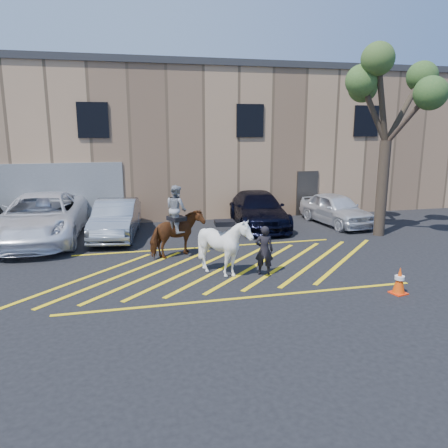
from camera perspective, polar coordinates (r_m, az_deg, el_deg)
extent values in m
plane|color=black|center=(13.97, -0.40, -5.42)|extent=(90.00, 90.00, 0.00)
imported|color=white|center=(18.23, -22.78, 0.77)|extent=(3.29, 6.59, 1.79)
imported|color=#91969E|center=(17.88, -13.94, 0.66)|extent=(2.17, 4.67, 1.48)
imported|color=black|center=(19.37, 4.48, 1.90)|extent=(2.58, 5.30, 1.49)
imported|color=white|center=(20.30, 14.39, 1.92)|extent=(2.19, 4.31, 1.41)
imported|color=black|center=(12.98, 5.27, -3.45)|extent=(0.63, 0.51, 1.49)
cube|color=tan|center=(25.14, -6.70, 10.61)|extent=(32.00, 10.00, 7.00)
cube|color=#2D2D30|center=(25.29, -6.92, 18.91)|extent=(32.20, 10.20, 0.30)
cube|color=black|center=(19.94, -16.76, 12.87)|extent=(1.30, 0.08, 1.50)
cube|color=black|center=(20.79, 3.41, 13.32)|extent=(1.30, 0.08, 1.50)
cube|color=black|center=(23.24, 18.09, 12.66)|extent=(1.30, 0.08, 1.50)
cube|color=#38332D|center=(22.08, 10.79, 3.96)|extent=(1.10, 0.08, 2.20)
cube|color=yellow|center=(13.41, -17.98, -6.80)|extent=(4.20, 4.20, 0.01)
cube|color=yellow|center=(13.36, -13.47, -6.60)|extent=(4.20, 4.20, 0.01)
cube|color=yellow|center=(13.39, -8.95, -6.35)|extent=(4.20, 4.20, 0.01)
cube|color=yellow|center=(13.50, -4.48, -6.08)|extent=(4.20, 4.20, 0.01)
cube|color=yellow|center=(13.69, -0.11, -5.77)|extent=(4.20, 4.20, 0.01)
cube|color=yellow|center=(13.96, 4.10, -5.44)|extent=(4.20, 4.20, 0.01)
cube|color=yellow|center=(14.30, 8.14, -5.10)|extent=(4.20, 4.20, 0.01)
cube|color=yellow|center=(14.70, 11.96, -4.75)|extent=(4.20, 4.20, 0.01)
cube|color=yellow|center=(15.17, 15.56, -4.40)|extent=(4.20, 4.20, 0.01)
cube|color=yellow|center=(16.03, -2.18, -3.03)|extent=(9.50, 0.12, 0.01)
cube|color=yellow|center=(11.42, 2.82, -9.60)|extent=(9.50, 0.12, 0.01)
imported|color=brown|center=(14.79, -6.17, -1.32)|extent=(2.03, 1.56, 1.56)
imported|color=gray|center=(14.60, -6.24, 1.98)|extent=(0.88, 0.96, 1.59)
cube|color=black|center=(14.67, -6.22, 0.74)|extent=(0.66, 0.70, 0.14)
imported|color=white|center=(12.79, 0.06, -2.92)|extent=(1.61, 1.77, 1.79)
cube|color=black|center=(12.62, 0.06, 0.15)|extent=(0.60, 0.51, 0.14)
cube|color=#FF300A|center=(12.57, 21.81, -8.36)|extent=(0.46, 0.46, 0.03)
cone|color=#FF4A0A|center=(12.45, 21.94, -6.79)|extent=(0.32, 0.32, 0.70)
cylinder|color=white|center=(12.43, 21.96, -6.52)|extent=(0.25, 0.25, 0.10)
cylinder|color=#443629|center=(18.59, 19.94, 4.35)|extent=(0.44, 0.44, 3.80)
cylinder|color=#433629|center=(19.00, 22.45, 13.63)|extent=(1.76, 0.51, 2.68)
cylinder|color=#4B372E|center=(19.12, 18.98, 13.37)|extent=(0.33, 1.88, 2.34)
cylinder|color=#4D3D2F|center=(18.11, 18.99, 13.59)|extent=(1.40, 0.20, 2.39)
cylinder|color=#4C382E|center=(18.03, 22.80, 12.49)|extent=(0.78, 1.62, 1.96)
cylinder|color=#433928|center=(17.97, 19.93, 14.68)|extent=(1.16, 0.77, 3.11)
sphere|color=#3E682C|center=(19.66, 24.47, 17.12)|extent=(1.20, 1.20, 1.20)
sphere|color=#516C2E|center=(19.88, 17.66, 16.59)|extent=(1.20, 1.20, 1.20)
sphere|color=#487532|center=(17.87, 17.53, 17.41)|extent=(1.20, 1.20, 1.20)
sphere|color=#45622A|center=(17.69, 25.40, 15.19)|extent=(1.20, 1.20, 1.20)
sphere|color=#47632A|center=(17.63, 19.46, 19.69)|extent=(1.20, 1.20, 1.20)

